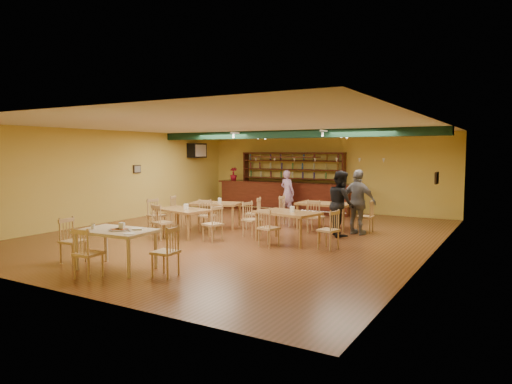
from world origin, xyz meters
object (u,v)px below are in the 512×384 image
Objects in this scene: dining_table_b at (324,216)px; bar_counter at (285,197)px; dining_table_d at (287,227)px; patron_bar at (287,192)px; near_table at (117,249)px; patron_right_a at (341,203)px; dining_table_c at (183,222)px; dining_table_a at (215,215)px.

bar_counter is at bearing 130.97° from dining_table_b.
dining_table_d is (2.84, -5.50, -0.17)m from bar_counter.
patron_bar reaches higher than bar_counter.
near_table is 6.26m from patron_right_a.
dining_table_d is at bearing -93.19° from dining_table_b.
bar_counter is 1.01m from patron_bar.
bar_counter reaches higher than dining_table_c.
patron_bar reaches higher than dining_table_c.
dining_table_c is at bearing -90.18° from bar_counter.
dining_table_c is at bearing -154.56° from dining_table_d.
patron_bar is (0.54, 5.34, 0.44)m from dining_table_c.
dining_table_d is at bearing -34.95° from dining_table_a.
bar_counter is 3.74× the size of dining_table_a.
dining_table_c is at bearing 97.85° from patron_bar.
patron_right_a is at bearing 42.56° from dining_table_c.
bar_counter is 4.27m from dining_table_b.
bar_counter is at bearing 72.16° from dining_table_a.
dining_table_d is 1.08× the size of near_table.
near_table is at bearing 121.97° from patron_right_a.
patron_right_a is (3.81, 0.58, 0.52)m from dining_table_a.
patron_right_a is at bearing -7.78° from dining_table_a.
near_table is (-1.69, -4.12, -0.00)m from dining_table_d.
bar_counter is 4.51m from dining_table_a.
patron_bar is (-2.32, 4.67, 0.42)m from dining_table_d.
dining_table_c is at bearing 104.46° from near_table.
patron_right_a reaches higher than patron_bar.
dining_table_c is 0.92× the size of patron_bar.
dining_table_a is at bearing -157.27° from dining_table_b.
dining_table_d reaches higher than dining_table_a.
dining_table_b and dining_table_d have the same top height.
dining_table_b is 4.21m from dining_table_c.
dining_table_a is 0.92× the size of patron_bar.
bar_counter reaches higher than dining_table_d.
patron_bar is 4.45m from patron_right_a.
patron_right_a reaches higher than bar_counter.
near_table is at bearing -92.50° from dining_table_a.
dining_table_a is 0.96× the size of dining_table_b.
dining_table_c is 2.94m from dining_table_d.
dining_table_b is (2.90, -3.13, -0.17)m from bar_counter.
near_table is at bearing -59.78° from dining_table_c.
bar_counter reaches higher than dining_table_a.
dining_table_d is at bearing 130.03° from patron_bar.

